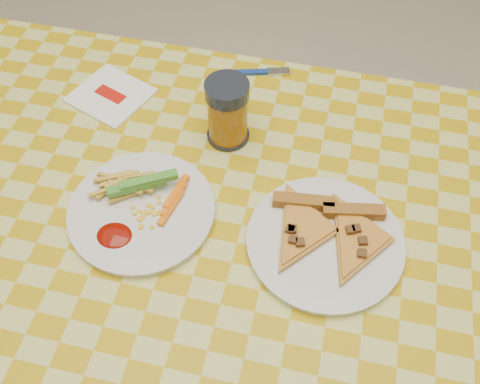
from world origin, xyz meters
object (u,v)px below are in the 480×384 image
at_px(plate_left, 142,212).
at_px(drink_glass, 228,112).
at_px(table, 208,260).
at_px(plate_right, 325,243).

relative_size(plate_left, drink_glass, 1.87).
height_order(table, drink_glass, drink_glass).
distance_m(table, plate_right, 0.20).
bearing_deg(plate_left, table, -9.89).
bearing_deg(drink_glass, plate_right, -42.98).
xyz_separation_m(table, plate_left, (-0.11, 0.02, 0.08)).
distance_m(plate_right, drink_glass, 0.28).
relative_size(table, plate_right, 5.32).
height_order(table, plate_right, plate_right).
height_order(plate_right, drink_glass, drink_glass).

